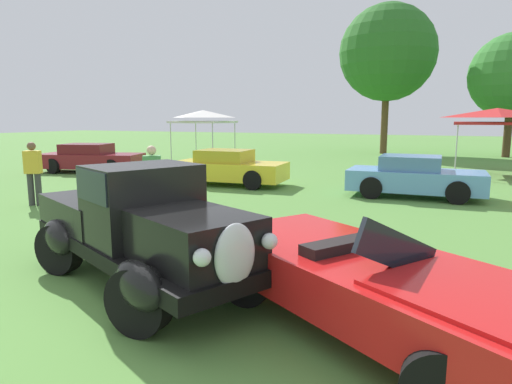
{
  "coord_description": "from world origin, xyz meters",
  "views": [
    {
      "loc": [
        3.8,
        -4.4,
        2.32
      ],
      "look_at": [
        0.6,
        2.81,
        1.01
      ],
      "focal_mm": 31.56,
      "sensor_mm": 36.0,
      "label": 1
    }
  ],
  "objects": [
    {
      "name": "ground_plane",
      "position": [
        0.0,
        0.0,
        0.0
      ],
      "size": [
        120.0,
        120.0,
        0.0
      ],
      "primitive_type": "plane",
      "color": "#568C3D"
    },
    {
      "name": "feature_pickup_truck",
      "position": [
        -0.08,
        0.47,
        0.87
      ],
      "size": [
        4.53,
        3.16,
        1.7
      ],
      "color": "black",
      "rests_on": "ground_plane"
    },
    {
      "name": "neighbor_convertible",
      "position": [
        3.21,
        0.27,
        0.58
      ],
      "size": [
        4.72,
        3.86,
        1.4
      ],
      "color": "red",
      "rests_on": "ground_plane"
    },
    {
      "name": "show_car_burgundy",
      "position": [
        -10.53,
        10.33,
        0.6
      ],
      "size": [
        4.59,
        2.8,
        1.22
      ],
      "color": "maroon",
      "rests_on": "ground_plane"
    },
    {
      "name": "show_car_yellow",
      "position": [
        -3.4,
        9.44,
        0.6
      ],
      "size": [
        4.04,
        1.94,
        1.22
      ],
      "color": "yellow",
      "rests_on": "ground_plane"
    },
    {
      "name": "show_car_skyblue",
      "position": [
        2.75,
        9.47,
        0.6
      ],
      "size": [
        3.86,
        1.81,
        1.22
      ],
      "color": "#669EDB",
      "rests_on": "ground_plane"
    },
    {
      "name": "spectator_between_cars",
      "position": [
        -6.41,
        4.05,
        0.91
      ],
      "size": [
        0.46,
        0.39,
        1.69
      ],
      "color": "#383838",
      "rests_on": "ground_plane"
    },
    {
      "name": "spectator_by_row",
      "position": [
        -2.58,
        4.07,
        0.91
      ],
      "size": [
        0.47,
        0.42,
        1.69
      ],
      "color": "#7F7056",
      "rests_on": "ground_plane"
    },
    {
      "name": "canopy_tent_left_field",
      "position": [
        -8.35,
        16.23,
        2.42
      ],
      "size": [
        2.72,
        2.72,
        2.71
      ],
      "color": "#B7B7BC",
      "rests_on": "ground_plane"
    },
    {
      "name": "canopy_tent_center_field",
      "position": [
        5.26,
        16.34,
        2.42
      ],
      "size": [
        3.15,
        3.15,
        2.71
      ],
      "color": "#B7B7BC",
      "rests_on": "ground_plane"
    },
    {
      "name": "treeline_far_left",
      "position": [
        -0.52,
        26.03,
        6.38
      ],
      "size": [
        6.07,
        6.07,
        9.43
      ],
      "color": "brown",
      "rests_on": "ground_plane"
    }
  ]
}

